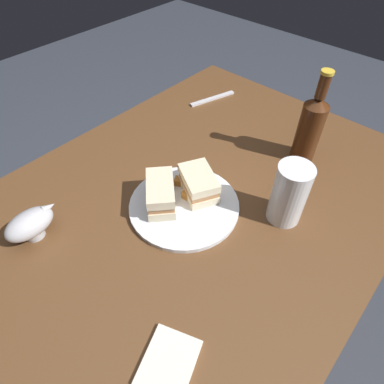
# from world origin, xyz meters

# --- Properties ---
(ground_plane) EXTENTS (6.00, 6.00, 0.00)m
(ground_plane) POSITION_xyz_m (0.00, 0.00, 0.00)
(ground_plane) COLOR #333842
(dining_table) EXTENTS (1.18, 0.90, 0.77)m
(dining_table) POSITION_xyz_m (0.00, 0.00, 0.38)
(dining_table) COLOR brown
(dining_table) RESTS_ON ground
(plate) EXTENTS (0.28, 0.28, 0.01)m
(plate) POSITION_xyz_m (-0.06, 0.00, 0.77)
(plate) COLOR white
(plate) RESTS_ON dining_table
(sandwich_half_left) EXTENTS (0.12, 0.14, 0.06)m
(sandwich_half_left) POSITION_xyz_m (-0.01, -0.00, 0.81)
(sandwich_half_left) COLOR beige
(sandwich_half_left) RESTS_ON plate
(sandwich_half_right) EXTENTS (0.13, 0.13, 0.07)m
(sandwich_half_right) POSITION_xyz_m (-0.10, 0.04, 0.81)
(sandwich_half_right) COLOR beige
(sandwich_half_right) RESTS_ON plate
(potato_wedge_front) EXTENTS (0.04, 0.05, 0.02)m
(potato_wedge_front) POSITION_xyz_m (-0.01, 0.05, 0.79)
(potato_wedge_front) COLOR #AD702D
(potato_wedge_front) RESTS_ON plate
(potato_wedge_middle) EXTENTS (0.04, 0.04, 0.01)m
(potato_wedge_middle) POSITION_xyz_m (-0.06, 0.08, 0.79)
(potato_wedge_middle) COLOR #B77F33
(potato_wedge_middle) RESTS_ON plate
(potato_wedge_back) EXTENTS (0.04, 0.03, 0.02)m
(potato_wedge_back) POSITION_xyz_m (-0.03, 0.01, 0.79)
(potato_wedge_back) COLOR #AD702D
(potato_wedge_back) RESTS_ON plate
(pint_glass) EXTENTS (0.08, 0.08, 0.16)m
(pint_glass) POSITION_xyz_m (0.08, -0.20, 0.84)
(pint_glass) COLOR white
(pint_glass) RESTS_ON dining_table
(gravy_boat) EXTENTS (0.13, 0.07, 0.07)m
(gravy_boat) POSITION_xyz_m (-0.36, 0.20, 0.81)
(gravy_boat) COLOR #B7B7BC
(gravy_boat) RESTS_ON dining_table
(cider_bottle) EXTENTS (0.07, 0.07, 0.27)m
(cider_bottle) POSITION_xyz_m (0.32, -0.12, 0.87)
(cider_bottle) COLOR #47230F
(cider_bottle) RESTS_ON dining_table
(napkin) EXTENTS (0.14, 0.12, 0.01)m
(napkin) POSITION_xyz_m (-0.35, -0.23, 0.77)
(napkin) COLOR silver
(napkin) RESTS_ON dining_table
(fork) EXTENTS (0.18, 0.07, 0.01)m
(fork) POSITION_xyz_m (0.38, 0.28, 0.77)
(fork) COLOR silver
(fork) RESTS_ON dining_table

